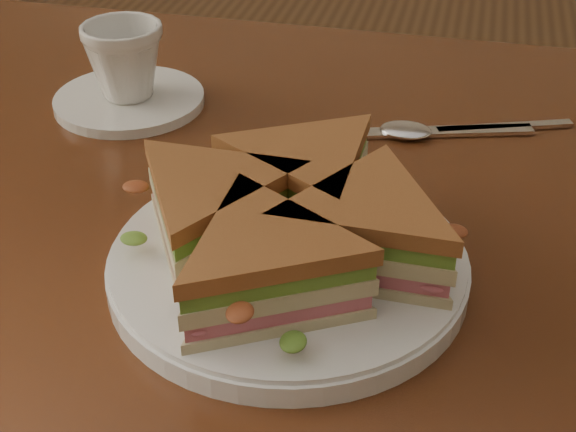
{
  "coord_description": "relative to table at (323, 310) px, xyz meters",
  "views": [
    {
      "loc": [
        0.09,
        -0.52,
        1.1
      ],
      "look_at": [
        -0.01,
        -0.08,
        0.8
      ],
      "focal_mm": 50.0,
      "sensor_mm": 36.0,
      "label": 1
    }
  ],
  "objects": [
    {
      "name": "knife",
      "position": [
        0.05,
        0.15,
        0.1
      ],
      "size": [
        0.21,
        0.07,
        0.0
      ],
      "rotation": [
        0.0,
        0.0,
        0.29
      ],
      "color": "silver",
      "rests_on": "table"
    },
    {
      "name": "sandwich_wedges",
      "position": [
        -0.01,
        -0.08,
        0.14
      ],
      "size": [
        0.25,
        0.25,
        0.06
      ],
      "color": "beige",
      "rests_on": "plate"
    },
    {
      "name": "table",
      "position": [
        0.0,
        0.0,
        0.0
      ],
      "size": [
        1.2,
        0.8,
        0.75
      ],
      "color": "#3A1A0D",
      "rests_on": "ground"
    },
    {
      "name": "crisps_mound",
      "position": [
        -0.01,
        -0.08,
        0.14
      ],
      "size": [
        0.09,
        0.09,
        0.05
      ],
      "primitive_type": null,
      "color": "orange",
      "rests_on": "plate"
    },
    {
      "name": "coffee_cup",
      "position": [
        -0.23,
        0.15,
        0.15
      ],
      "size": [
        0.09,
        0.09,
        0.07
      ],
      "primitive_type": "imported",
      "rotation": [
        0.0,
        0.0,
        -0.13
      ],
      "color": "white",
      "rests_on": "saucer"
    },
    {
      "name": "spoon",
      "position": [
        0.07,
        0.15,
        0.1
      ],
      "size": [
        0.18,
        0.08,
        0.01
      ],
      "rotation": [
        0.0,
        0.0,
        0.36
      ],
      "color": "silver",
      "rests_on": "table"
    },
    {
      "name": "plate",
      "position": [
        -0.01,
        -0.08,
        0.11
      ],
      "size": [
        0.25,
        0.25,
        0.02
      ],
      "primitive_type": "cylinder",
      "color": "white",
      "rests_on": "table"
    },
    {
      "name": "saucer",
      "position": [
        -0.23,
        0.15,
        0.1
      ],
      "size": [
        0.15,
        0.15,
        0.01
      ],
      "primitive_type": "cylinder",
      "color": "white",
      "rests_on": "table"
    }
  ]
}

